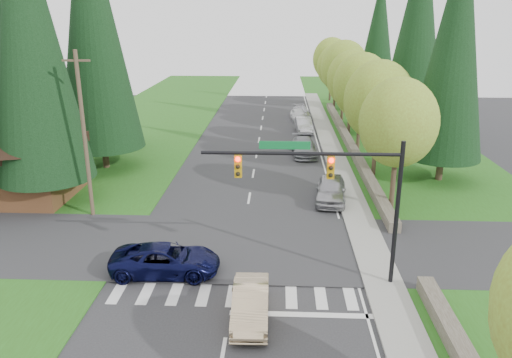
# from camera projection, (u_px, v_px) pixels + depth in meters

# --- Properties ---
(ground) EXTENTS (120.00, 120.00, 0.00)m
(ground) POSITION_uv_depth(u_px,v_px,m) (225.00, 339.00, 19.14)
(ground) COLOR #28282B
(ground) RESTS_ON ground
(grass_east) EXTENTS (14.00, 110.00, 0.06)m
(grass_east) POSITION_uv_depth(u_px,v_px,m) (425.00, 180.00, 37.52)
(grass_east) COLOR #275717
(grass_east) RESTS_ON ground
(grass_west) EXTENTS (14.00, 110.00, 0.06)m
(grass_west) POSITION_uv_depth(u_px,v_px,m) (86.00, 175.00, 38.67)
(grass_west) COLOR #275717
(grass_west) RESTS_ON ground
(cross_street) EXTENTS (120.00, 8.00, 0.10)m
(cross_street) POSITION_uv_depth(u_px,v_px,m) (241.00, 247.00, 26.73)
(cross_street) COLOR #28282B
(cross_street) RESTS_ON ground
(sidewalk_east) EXTENTS (1.80, 80.00, 0.13)m
(sidewalk_east) POSITION_uv_depth(u_px,v_px,m) (340.00, 170.00, 39.68)
(sidewalk_east) COLOR gray
(sidewalk_east) RESTS_ON ground
(curb_east) EXTENTS (0.20, 80.00, 0.13)m
(curb_east) POSITION_uv_depth(u_px,v_px,m) (330.00, 170.00, 39.71)
(curb_east) COLOR gray
(curb_east) RESTS_ON ground
(stone_wall_north) EXTENTS (0.70, 40.00, 0.70)m
(stone_wall_north) POSITION_uv_depth(u_px,v_px,m) (349.00, 142.00, 47.10)
(stone_wall_north) COLOR #4C4438
(stone_wall_north) RESTS_ON ground
(traffic_signal) EXTENTS (8.70, 0.37, 6.80)m
(traffic_signal) POSITION_uv_depth(u_px,v_px,m) (334.00, 181.00, 21.65)
(traffic_signal) COLOR black
(traffic_signal) RESTS_ON ground
(brown_building) EXTENTS (8.40, 8.40, 5.40)m
(brown_building) POSITION_uv_depth(u_px,v_px,m) (23.00, 153.00, 33.04)
(brown_building) COLOR #4C2D19
(brown_building) RESTS_ON ground
(utility_pole) EXTENTS (1.60, 0.24, 10.00)m
(utility_pole) POSITION_uv_depth(u_px,v_px,m) (84.00, 134.00, 29.32)
(utility_pole) COLOR #473828
(utility_pole) RESTS_ON ground
(decid_tree_0) EXTENTS (4.80, 4.80, 8.37)m
(decid_tree_0) POSITION_uv_depth(u_px,v_px,m) (398.00, 123.00, 30.25)
(decid_tree_0) COLOR #38281C
(decid_tree_0) RESTS_ON ground
(decid_tree_1) EXTENTS (5.20, 5.20, 8.80)m
(decid_tree_1) POSITION_uv_depth(u_px,v_px,m) (379.00, 101.00, 36.82)
(decid_tree_1) COLOR #38281C
(decid_tree_1) RESTS_ON ground
(decid_tree_2) EXTENTS (5.00, 5.00, 8.82)m
(decid_tree_2) POSITION_uv_depth(u_px,v_px,m) (362.00, 86.00, 43.42)
(decid_tree_2) COLOR #38281C
(decid_tree_2) RESTS_ON ground
(decid_tree_3) EXTENTS (5.00, 5.00, 8.55)m
(decid_tree_3) POSITION_uv_depth(u_px,v_px,m) (352.00, 79.00, 50.14)
(decid_tree_3) COLOR #38281C
(decid_tree_3) RESTS_ON ground
(decid_tree_4) EXTENTS (5.40, 5.40, 9.18)m
(decid_tree_4) POSITION_uv_depth(u_px,v_px,m) (344.00, 68.00, 56.65)
(decid_tree_4) COLOR #38281C
(decid_tree_4) RESTS_ON ground
(decid_tree_5) EXTENTS (4.80, 4.80, 8.30)m
(decid_tree_5) POSITION_uv_depth(u_px,v_px,m) (336.00, 66.00, 63.46)
(decid_tree_5) COLOR #38281C
(decid_tree_5) RESTS_ON ground
(decid_tree_6) EXTENTS (5.20, 5.20, 8.86)m
(decid_tree_6) POSITION_uv_depth(u_px,v_px,m) (331.00, 59.00, 69.99)
(decid_tree_6) COLOR #38281C
(decid_tree_6) RESTS_ON ground
(conifer_w_a) EXTENTS (6.12, 6.12, 19.80)m
(conifer_w_a) POSITION_uv_depth(u_px,v_px,m) (29.00, 33.00, 29.59)
(conifer_w_a) COLOR #38281C
(conifer_w_a) RESTS_ON ground
(conifer_w_b) EXTENTS (5.44, 5.44, 17.80)m
(conifer_w_b) POSITION_uv_depth(u_px,v_px,m) (16.00, 46.00, 33.83)
(conifer_w_b) COLOR #38281C
(conifer_w_b) RESTS_ON ground
(conifer_w_c) EXTENTS (6.46, 6.46, 20.80)m
(conifer_w_c) POSITION_uv_depth(u_px,v_px,m) (92.00, 22.00, 36.98)
(conifer_w_c) COLOR #38281C
(conifer_w_c) RESTS_ON ground
(conifer_w_e) EXTENTS (5.78, 5.78, 18.80)m
(conifer_w_e) POSITION_uv_depth(u_px,v_px,m) (96.00, 33.00, 43.07)
(conifer_w_e) COLOR #38281C
(conifer_w_e) RESTS_ON ground
(conifer_e_a) EXTENTS (5.44, 5.44, 17.80)m
(conifer_e_a) POSITION_uv_depth(u_px,v_px,m) (455.00, 46.00, 34.41)
(conifer_e_a) COLOR #38281C
(conifer_e_a) RESTS_ON ground
(conifer_e_b) EXTENTS (6.12, 6.12, 19.80)m
(conifer_e_b) POSITION_uv_depth(u_px,v_px,m) (418.00, 26.00, 47.32)
(conifer_e_b) COLOR #38281C
(conifer_e_b) RESTS_ON ground
(conifer_e_c) EXTENTS (5.10, 5.10, 16.80)m
(conifer_e_c) POSITION_uv_depth(u_px,v_px,m) (378.00, 36.00, 61.11)
(conifer_e_c) COLOR #38281C
(conifer_e_c) RESTS_ON ground
(sedan_champagne) EXTENTS (1.53, 4.19, 1.37)m
(sedan_champagne) POSITION_uv_depth(u_px,v_px,m) (251.00, 303.00, 20.28)
(sedan_champagne) COLOR beige
(sedan_champagne) RESTS_ON ground
(suv_navy) EXTENTS (5.27, 2.59, 1.44)m
(suv_navy) POSITION_uv_depth(u_px,v_px,m) (166.00, 260.00, 23.80)
(suv_navy) COLOR black
(suv_navy) RESTS_ON ground
(parked_car_a) EXTENTS (2.45, 4.97, 1.63)m
(parked_car_a) POSITION_uv_depth(u_px,v_px,m) (331.00, 189.00, 33.08)
(parked_car_a) COLOR #A0A0A5
(parked_car_a) RESTS_ON ground
(parked_car_b) EXTENTS (2.32, 5.19, 1.48)m
(parked_car_b) POSITION_uv_depth(u_px,v_px,m) (304.00, 147.00, 43.95)
(parked_car_b) COLOR gray
(parked_car_b) RESTS_ON ground
(parked_car_c) EXTENTS (1.94, 4.67, 1.50)m
(parked_car_c) POSITION_uv_depth(u_px,v_px,m) (304.00, 125.00, 52.46)
(parked_car_c) COLOR #A9A8AD
(parked_car_c) RESTS_ON ground
(parked_car_d) EXTENTS (2.01, 4.10, 1.35)m
(parked_car_d) POSITION_uv_depth(u_px,v_px,m) (298.00, 115.00, 58.20)
(parked_car_d) COLOR white
(parked_car_d) RESTS_ON ground
(parked_car_e) EXTENTS (2.26, 4.87, 1.38)m
(parked_car_e) POSITION_uv_depth(u_px,v_px,m) (301.00, 112.00, 59.59)
(parked_car_e) COLOR #ACABB0
(parked_car_e) RESTS_ON ground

